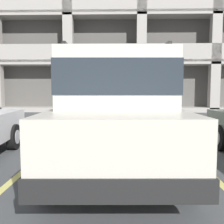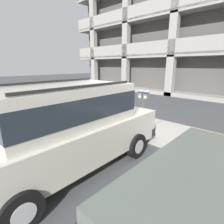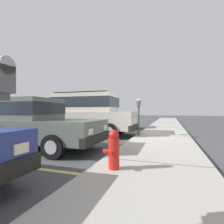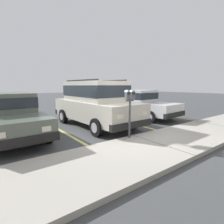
% 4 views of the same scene
% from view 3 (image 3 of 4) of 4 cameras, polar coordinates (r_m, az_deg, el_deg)
% --- Properties ---
extents(ground_plane, '(80.00, 80.00, 0.10)m').
position_cam_3_polar(ground_plane, '(7.86, 6.51, -8.52)').
color(ground_plane, '#444749').
extents(sidewalk, '(40.00, 2.20, 0.12)m').
position_cam_3_polar(sidewalk, '(7.68, 16.13, -7.91)').
color(sidewalk, '#ADA89E').
rests_on(sidewalk, ground_plane).
extents(parking_stall_lines, '(12.82, 4.80, 0.01)m').
position_cam_3_polar(parking_stall_lines, '(6.82, -8.12, -9.43)').
color(parking_stall_lines, '#DBD16B').
rests_on(parking_stall_lines, ground_plane).
extents(silver_suv, '(2.11, 4.83, 2.03)m').
position_cam_3_polar(silver_suv, '(8.52, -8.39, -0.15)').
color(silver_suv, beige).
rests_on(silver_suv, ground_plane).
extents(red_sedan, '(2.09, 4.61, 1.54)m').
position_cam_3_polar(red_sedan, '(11.53, -3.17, -1.35)').
color(red_sedan, silver).
rests_on(red_sedan, ground_plane).
extents(dark_hatchback, '(1.90, 4.51, 1.54)m').
position_cam_3_polar(dark_hatchback, '(6.00, -25.48, -2.93)').
color(dark_hatchback, '#5B665B').
rests_on(dark_hatchback, ground_plane).
extents(parking_meter_near, '(0.35, 0.12, 1.54)m').
position_cam_3_polar(parking_meter_near, '(7.42, 8.70, 1.15)').
color(parking_meter_near, '#47474C').
rests_on(parking_meter_near, sidewalk).
extents(fire_hydrant, '(0.30, 0.30, 0.70)m').
position_cam_3_polar(fire_hydrant, '(3.20, 0.55, -12.20)').
color(fire_hydrant, red).
rests_on(fire_hydrant, sidewalk).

